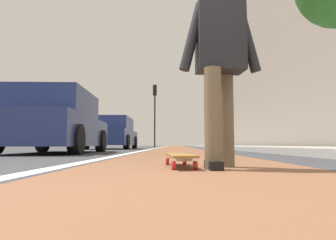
{
  "coord_description": "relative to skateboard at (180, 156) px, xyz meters",
  "views": [
    {
      "loc": [
        -1.14,
        0.17,
        0.2
      ],
      "look_at": [
        12.65,
        0.43,
        1.36
      ],
      "focal_mm": 31.36,
      "sensor_mm": 36.0,
      "label": 1
    }
  ],
  "objects": [
    {
      "name": "lane_stripe_white",
      "position": [
        18.52,
        1.06,
        -0.09
      ],
      "size": [
        52.0,
        0.16,
        0.01
      ],
      "primitive_type": "cube",
      "color": "silver",
      "rests_on": "ground"
    },
    {
      "name": "traffic_light",
      "position": [
        19.31,
        1.46,
        3.14
      ],
      "size": [
        0.33,
        0.28,
        4.72
      ],
      "color": "#2D2D2D",
      "rests_on": "ground"
    },
    {
      "name": "sidewalk_curb",
      "position": [
        16.52,
        -3.72,
        -0.02
      ],
      "size": [
        52.0,
        3.2,
        0.14
      ],
      "primitive_type": "cube",
      "color": "#9E9B93",
      "rests_on": "ground"
    },
    {
      "name": "skater_person",
      "position": [
        -0.15,
        -0.35,
        0.84
      ],
      "size": [
        0.48,
        0.72,
        1.64
      ],
      "color": "brown",
      "rests_on": "ground"
    },
    {
      "name": "parked_car_near",
      "position": [
        4.37,
        2.87,
        0.6
      ],
      "size": [
        4.09,
        2.01,
        1.47
      ],
      "color": "navy",
      "rests_on": "ground"
    },
    {
      "name": "ground_plane",
      "position": [
        8.52,
        -0.12,
        -0.09
      ],
      "size": [
        80.0,
        80.0,
        0.0
      ],
      "primitive_type": "plane",
      "color": "#38383D"
    },
    {
      "name": "skateboard",
      "position": [
        0.0,
        0.0,
        0.0
      ],
      "size": [
        0.86,
        0.28,
        0.11
      ],
      "color": "red",
      "rests_on": "ground"
    },
    {
      "name": "bike_lane_paint",
      "position": [
        22.52,
        -0.12,
        -0.09
      ],
      "size": [
        56.0,
        2.06,
        0.0
      ],
      "primitive_type": "cube",
      "color": "brown",
      "rests_on": "ground"
    },
    {
      "name": "parked_car_mid",
      "position": [
        11.17,
        2.94,
        0.61
      ],
      "size": [
        4.51,
        2.0,
        1.48
      ],
      "color": "navy",
      "rests_on": "ground"
    },
    {
      "name": "building_facade",
      "position": [
        20.52,
        -6.14,
        5.28
      ],
      "size": [
        40.0,
        1.2,
        10.74
      ],
      "primitive_type": "cube",
      "color": "gray",
      "rests_on": "ground"
    }
  ]
}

